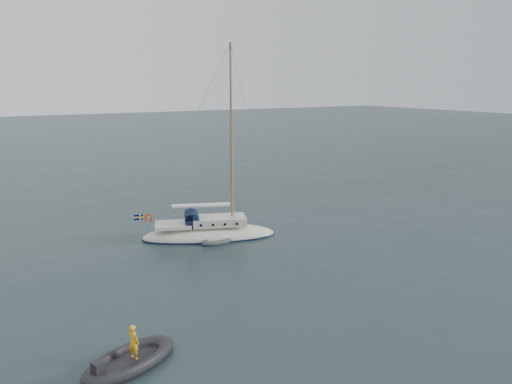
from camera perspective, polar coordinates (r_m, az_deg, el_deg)
ground at (r=33.43m, az=-0.15°, el=-6.06°), size 300.00×300.00×0.00m
sailboat at (r=34.80m, az=-5.40°, el=-3.58°), size 9.66×2.89×13.76m
dinghy at (r=33.90m, az=-4.33°, el=-5.56°), size 2.50×1.13×0.36m
rib at (r=20.65m, az=-14.27°, el=-18.07°), size 4.16×1.89×1.62m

